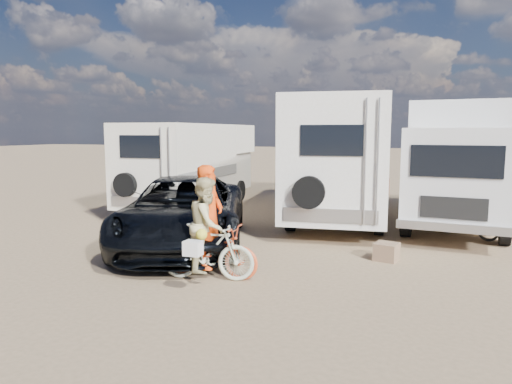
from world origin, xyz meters
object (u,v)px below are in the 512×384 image
(box_truck, at_px, (459,165))
(cooler, at_px, (165,241))
(dark_suv, at_px, (184,212))
(rider_man, at_px, (210,226))
(rv_left, at_px, (193,166))
(rider_woman, at_px, (207,234))
(bike_parked, at_px, (467,219))
(rv_main, at_px, (340,160))
(crate, at_px, (386,252))
(bike_man, at_px, (210,251))
(bike_woman, at_px, (207,252))

(box_truck, height_order, cooler, box_truck)
(dark_suv, distance_m, rider_man, 2.55)
(rv_left, height_order, rider_woman, rv_left)
(dark_suv, height_order, bike_parked, dark_suv)
(rv_main, height_order, crate, rv_main)
(box_truck, bearing_deg, rv_main, -179.69)
(rv_left, xyz_separation_m, dark_suv, (2.46, -5.10, -0.66))
(bike_man, xyz_separation_m, bike_parked, (4.71, 5.27, -0.03))
(rv_main, height_order, bike_man, rv_main)
(rv_left, xyz_separation_m, rider_woman, (4.12, -7.26, -0.61))
(rv_left, distance_m, bike_man, 8.22)
(dark_suv, distance_m, bike_man, 2.57)
(bike_woman, bearing_deg, rv_main, -19.07)
(rv_main, distance_m, bike_parked, 4.19)
(dark_suv, distance_m, bike_parked, 7.16)
(rv_main, distance_m, rider_woman, 7.29)
(rider_man, distance_m, cooler, 2.41)
(rv_left, height_order, crate, rv_left)
(bike_woman, relative_size, crate, 3.78)
(dark_suv, height_order, crate, dark_suv)
(rider_woman, xyz_separation_m, cooler, (-1.85, 1.60, -0.63))
(rv_main, distance_m, dark_suv, 5.79)
(rv_main, relative_size, bike_man, 4.32)
(rv_main, distance_m, bike_man, 7.17)
(cooler, relative_size, crate, 1.19)
(rv_left, distance_m, cooler, 6.23)
(rv_left, relative_size, bike_man, 3.70)
(dark_suv, bearing_deg, bike_parked, 6.57)
(bike_man, bearing_deg, bike_woman, -171.77)
(box_truck, xyz_separation_m, cooler, (-6.34, -5.34, -1.53))
(cooler, bearing_deg, bike_parked, 15.96)
(bike_woman, bearing_deg, cooler, 38.80)
(bike_parked, bearing_deg, dark_suv, 153.88)
(box_truck, height_order, dark_suv, box_truck)
(rider_man, xyz_separation_m, cooler, (-1.82, 1.40, -0.74))
(rider_man, relative_size, crate, 4.16)
(rv_left, relative_size, bike_woman, 3.99)
(rv_left, height_order, bike_woman, rv_left)
(rv_left, relative_size, rider_woman, 4.06)
(bike_woman, relative_size, bike_parked, 1.00)
(rider_woman, height_order, crate, rider_woman)
(rider_man, xyz_separation_m, rider_woman, (0.03, -0.19, -0.10))
(rider_woman, bearing_deg, bike_man, -0.32)
(rv_main, xyz_separation_m, rider_man, (-1.12, -6.96, -0.84))
(box_truck, xyz_separation_m, bike_man, (-4.52, -6.74, -1.26))
(rv_main, xyz_separation_m, bike_man, (-1.12, -6.96, -1.30))
(rider_woman, xyz_separation_m, bike_parked, (4.68, 5.46, -0.40))
(rv_left, height_order, bike_man, rv_left)
(bike_man, relative_size, cooler, 3.42)
(rv_main, xyz_separation_m, bike_parked, (3.59, -1.69, -1.34))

